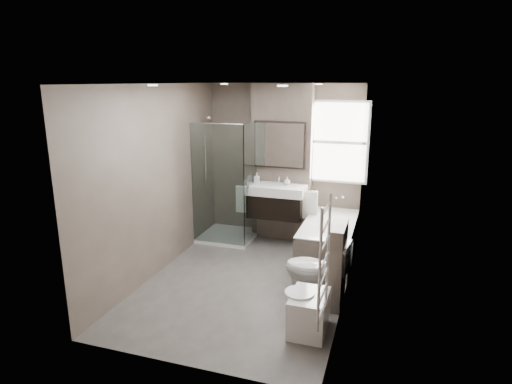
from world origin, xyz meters
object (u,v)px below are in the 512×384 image
at_px(vanity, 276,201).
at_px(bathtub, 329,238).
at_px(toilet, 316,270).
at_px(bidet, 308,312).

relative_size(vanity, bathtub, 0.59).
relative_size(bathtub, toilet, 2.01).
bearing_deg(vanity, bathtub, -19.37).
height_order(vanity, bathtub, vanity).
bearing_deg(toilet, vanity, -144.67).
bearing_deg(bathtub, toilet, -88.10).
bearing_deg(bidet, bathtub, 92.47).
relative_size(toilet, bidet, 1.44).
xyz_separation_m(toilet, bidet, (0.04, -0.70, -0.17)).
xyz_separation_m(vanity, bathtub, (0.92, -0.33, -0.43)).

